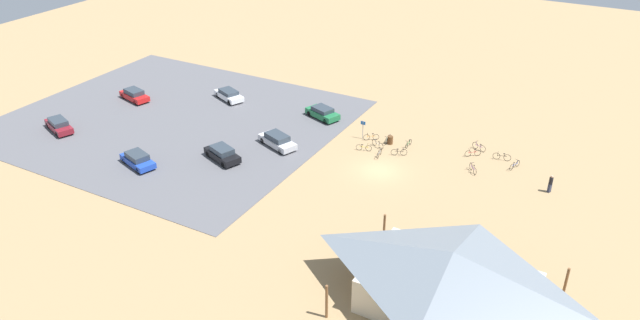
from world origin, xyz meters
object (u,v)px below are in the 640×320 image
object	(u,v)px
bicycle_orange_mid_cluster	(371,137)
car_blue_back_corner	(138,159)
bicycle_silver_near_sign	(379,153)
bicycle_yellow_yard_front	(364,148)
trash_bin	(390,140)
bicycle_green_edge_north	(409,144)
lot_sign	(363,127)
bicycle_white_lone_west	(378,144)
bicycle_teal_front_row	(388,139)
car_green_mid_lot	(323,113)
car_white_far_end	(229,95)
bicycle_purple_yard_center	(473,169)
car_red_end_stall	(134,95)
bike_pavilion	(450,277)
bicycle_red_near_porch	(473,153)
car_silver_aisle_side	(277,140)
car_black_by_curb	(222,154)
car_maroon_front_row	(59,125)
visitor_near_lot	(550,183)
bicycle_black_edge_south	(399,152)
bicycle_purple_back_row	(479,147)
bicycle_black_lone_east	(502,157)
bicycle_blue_yard_right	(515,165)

from	to	relation	value
bicycle_orange_mid_cluster	car_blue_back_corner	distance (m)	24.81
bicycle_silver_near_sign	car_blue_back_corner	size ratio (longest dim) A/B	0.36
bicycle_yellow_yard_front	car_blue_back_corner	bearing A→B (deg)	37.11
trash_bin	bicycle_green_edge_north	bearing A→B (deg)	-170.40
lot_sign	bicycle_white_lone_west	distance (m)	2.77
bicycle_teal_front_row	car_green_mid_lot	bearing A→B (deg)	-12.84
bicycle_yellow_yard_front	car_white_far_end	distance (m)	21.35
car_white_far_end	lot_sign	bearing A→B (deg)	174.72
bicycle_green_edge_north	bicycle_purple_yard_center	xyz separation A→B (m)	(-7.67, 2.09, 0.03)
car_blue_back_corner	car_red_end_stall	distance (m)	17.77
lot_sign	car_white_far_end	xyz separation A→B (m)	(19.55, -1.81, -0.72)
lot_sign	bike_pavilion	bearing A→B (deg)	127.92
bicycle_red_near_porch	car_silver_aisle_side	distance (m)	20.69
car_black_by_curb	bike_pavilion	bearing A→B (deg)	159.66
bicycle_teal_front_row	bicycle_purple_yard_center	size ratio (longest dim) A/B	1.32
car_maroon_front_row	car_black_by_curb	size ratio (longest dim) A/B	1.03
bicycle_orange_mid_cluster	visitor_near_lot	distance (m)	19.37
bicycle_teal_front_row	car_green_mid_lot	distance (m)	9.53
car_silver_aisle_side	bicycle_teal_front_row	bearing A→B (deg)	-146.39
bicycle_white_lone_west	car_black_by_curb	distance (m)	16.53
car_silver_aisle_side	car_green_mid_lot	distance (m)	8.81
bicycle_black_edge_south	trash_bin	bearing A→B (deg)	-47.14
bicycle_purple_back_row	car_red_end_stall	distance (m)	42.57
bicycle_white_lone_west	car_maroon_front_row	size ratio (longest dim) A/B	0.34
bicycle_purple_yard_center	bicycle_black_lone_east	bearing A→B (deg)	-115.88
bike_pavilion	bicycle_black_edge_south	distance (m)	23.33
bicycle_black_lone_east	car_maroon_front_row	world-z (taller)	car_maroon_front_row
bicycle_purple_back_row	car_white_far_end	xyz separation A→B (m)	(31.58, 1.70, 0.31)
bicycle_purple_back_row	car_blue_back_corner	size ratio (longest dim) A/B	0.35
bicycle_red_near_porch	bicycle_purple_back_row	bearing A→B (deg)	-95.74
bicycle_blue_yard_right	bicycle_white_lone_west	distance (m)	14.21
bicycle_orange_mid_cluster	bicycle_purple_yard_center	bearing A→B (deg)	172.34
car_silver_aisle_side	bicycle_white_lone_west	bearing A→B (deg)	-151.83
car_maroon_front_row	bicycle_silver_near_sign	bearing A→B (deg)	-160.84
bike_pavilion	bicycle_orange_mid_cluster	size ratio (longest dim) A/B	9.77
lot_sign	bicycle_purple_back_row	bearing A→B (deg)	-163.77
bicycle_yellow_yard_front	bicycle_teal_front_row	world-z (taller)	bicycle_teal_front_row
car_white_far_end	car_black_by_curb	xyz separation A→B (m)	(-9.02, 13.32, 0.07)
lot_sign	bicycle_purple_yard_center	xyz separation A→B (m)	(-12.85, 1.47, -1.02)
bike_pavilion	car_blue_back_corner	xyz separation A→B (m)	(34.18, -5.02, -2.09)
bike_pavilion	bicycle_green_edge_north	xyz separation A→B (m)	(11.71, -22.31, -2.47)
bicycle_silver_near_sign	bicycle_black_lone_east	xyz separation A→B (m)	(-11.41, -5.38, 0.03)
bicycle_teal_front_row	car_white_far_end	distance (m)	22.42
car_green_mid_lot	bicycle_white_lone_west	bearing A→B (deg)	157.20
trash_bin	bicycle_black_edge_south	world-z (taller)	trash_bin
car_white_far_end	bicycle_orange_mid_cluster	bearing A→B (deg)	175.32
bicycle_blue_yard_right	car_silver_aisle_side	world-z (taller)	car_silver_aisle_side
bicycle_purple_back_row	car_silver_aisle_side	distance (m)	21.55
bicycle_silver_near_sign	bicycle_purple_yard_center	world-z (taller)	bicycle_purple_yard_center
bike_pavilion	bicycle_silver_near_sign	bearing A→B (deg)	-54.08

